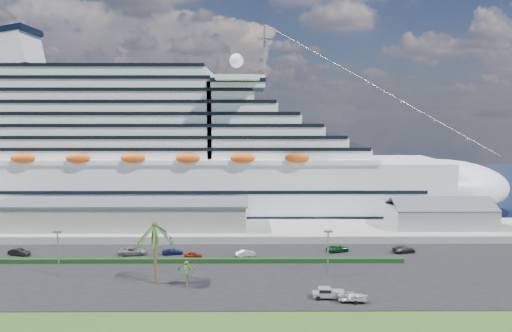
{
  "coord_description": "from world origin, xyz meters",
  "views": [
    {
      "loc": [
        6.6,
        -78.69,
        28.92
      ],
      "look_at": [
        7.31,
        30.0,
        17.65
      ],
      "focal_mm": 35.0,
      "sensor_mm": 36.0,
      "label": 1
    }
  ],
  "objects_px": {
    "pickup_truck": "(328,293)",
    "boat_trailer": "(352,296)",
    "cruise_ship": "(155,157)",
    "parked_car_3": "(172,252)"
  },
  "relations": [
    {
      "from": "pickup_truck",
      "to": "boat_trailer",
      "type": "distance_m",
      "value": 3.89
    },
    {
      "from": "pickup_truck",
      "to": "cruise_ship",
      "type": "bearing_deg",
      "value": 120.76
    },
    {
      "from": "boat_trailer",
      "to": "parked_car_3",
      "type": "bearing_deg",
      "value": 140.19
    },
    {
      "from": "pickup_truck",
      "to": "boat_trailer",
      "type": "relative_size",
      "value": 0.9
    },
    {
      "from": "cruise_ship",
      "to": "pickup_truck",
      "type": "xyz_separation_m",
      "value": [
        39.92,
        -67.07,
        -15.62
      ]
    },
    {
      "from": "cruise_ship",
      "to": "pickup_truck",
      "type": "relative_size",
      "value": 38.26
    },
    {
      "from": "cruise_ship",
      "to": "boat_trailer",
      "type": "distance_m",
      "value": 82.78
    },
    {
      "from": "parked_car_3",
      "to": "boat_trailer",
      "type": "bearing_deg",
      "value": -143.99
    },
    {
      "from": "cruise_ship",
      "to": "pickup_truck",
      "type": "height_order",
      "value": "cruise_ship"
    },
    {
      "from": "pickup_truck",
      "to": "boat_trailer",
      "type": "bearing_deg",
      "value": -25.3
    }
  ]
}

